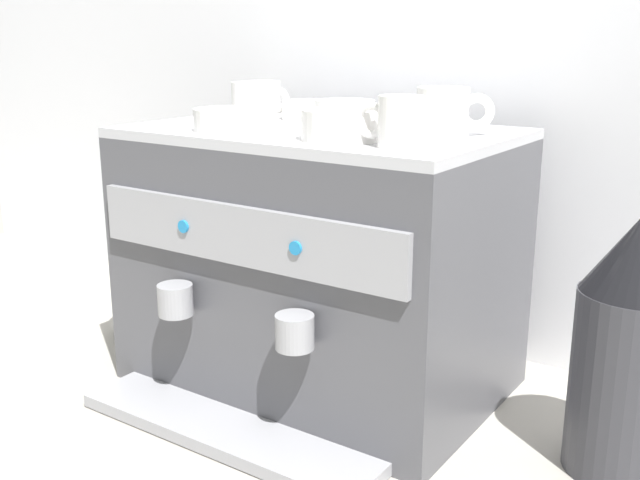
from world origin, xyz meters
name	(u,v)px	position (x,y,z in m)	size (l,w,h in m)	color
ground_plane	(320,378)	(0.00, 0.00, 0.00)	(4.00, 4.00, 0.00)	#9E998E
tiled_backsplash_wall	(407,90)	(0.00, 0.30, 0.50)	(2.80, 0.03, 0.99)	silver
espresso_machine	(319,260)	(0.00, 0.00, 0.22)	(0.62, 0.52, 0.45)	#4C4C51
ceramic_cup_0	(445,112)	(0.21, 0.02, 0.49)	(0.11, 0.09, 0.07)	white
ceramic_cup_1	(253,101)	(-0.18, 0.05, 0.49)	(0.09, 0.09, 0.07)	white
ceramic_cup_2	(398,122)	(0.21, -0.13, 0.49)	(0.10, 0.06, 0.07)	white
ceramic_cup_3	(262,97)	(-0.23, 0.13, 0.48)	(0.10, 0.07, 0.06)	white
ceramic_bowl_0	(231,120)	(-0.10, -0.11, 0.47)	(0.12, 0.12, 0.04)	white
ceramic_bowl_1	(345,114)	(0.02, 0.04, 0.47)	(0.10, 0.10, 0.04)	white
ceramic_bowl_2	(340,126)	(0.11, -0.11, 0.47)	(0.12, 0.12, 0.04)	white
ceramic_bowl_3	(310,110)	(-0.09, 0.10, 0.47)	(0.10, 0.10, 0.03)	white
coffee_grinder	(631,346)	(0.52, 0.00, 0.19)	(0.15, 0.15, 0.38)	#333338
milk_pitcher	(133,303)	(-0.44, -0.04, 0.06)	(0.08, 0.08, 0.13)	#B7B7BC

